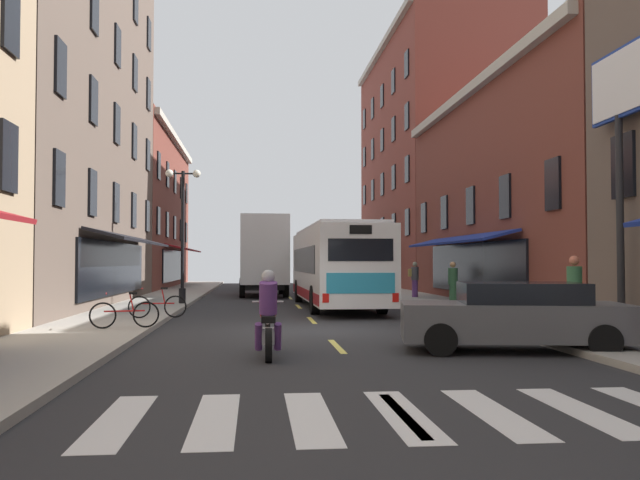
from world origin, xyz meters
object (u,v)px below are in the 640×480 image
box_truck (263,257)px  street_lamp_twin (183,229)px  pedestrian_mid (575,292)px  pedestrian_rear (453,283)px  pedestrian_near (414,278)px  bicycle_near (158,306)px  billboard_sign (619,121)px  sedan_mid (258,279)px  transit_bus (336,265)px  sedan_near (514,316)px  bicycle_mid (125,314)px  motorcycle_rider (268,320)px

box_truck → street_lamp_twin: size_ratio=1.28×
pedestrian_mid → pedestrian_rear: size_ratio=1.09×
pedestrian_near → street_lamp_twin: bearing=-61.3°
bicycle_near → pedestrian_near: 15.25m
billboard_sign → pedestrian_rear: 10.33m
sedan_mid → bicycle_near: sedan_mid is taller
pedestrian_near → transit_bus: bearing=-32.2°
sedan_near → street_lamp_twin: 16.86m
pedestrian_mid → pedestrian_rear: pedestrian_mid is taller
sedan_near → bicycle_mid: sedan_near is taller
box_truck → bicycle_mid: bearing=-101.4°
box_truck → transit_bus: bearing=-73.5°
billboard_sign → bicycle_near: (-11.70, 5.05, -4.75)m
bicycle_mid → motorcycle_rider: bearing=-52.3°
pedestrian_near → pedestrian_mid: (0.15, -15.96, 0.06)m
sedan_mid → bicycle_mid: 27.95m
bicycle_near → bicycle_mid: 3.14m
street_lamp_twin → box_truck: bearing=67.3°
sedan_near → bicycle_mid: bearing=153.6°
pedestrian_near → pedestrian_rear: size_ratio=1.00×
billboard_sign → motorcycle_rider: bearing=-162.9°
box_truck → motorcycle_rider: bearing=-90.4°
billboard_sign → pedestrian_rear: billboard_sign is taller
street_lamp_twin → transit_bus: bearing=-11.4°
pedestrian_near → pedestrian_rear: pedestrian_rear is taller
billboard_sign → box_truck: 22.19m
box_truck → motorcycle_rider: (-0.17, -22.93, -1.38)m
sedan_mid → bicycle_mid: sedan_mid is taller
box_truck → pedestrian_near: bearing=-30.3°
pedestrian_near → street_lamp_twin: 11.39m
billboard_sign → box_truck: billboard_sign is taller
bicycle_mid → street_lamp_twin: bearing=88.1°
pedestrian_near → pedestrian_rear: 6.83m
motorcycle_rider → bicycle_near: bearing=112.3°
transit_bus → bicycle_near: size_ratio=6.81×
box_truck → bicycle_mid: box_truck is taller
transit_bus → pedestrian_mid: size_ratio=6.40×
billboard_sign → pedestrian_mid: billboard_sign is taller
bicycle_mid → pedestrian_mid: pedestrian_mid is taller
bicycle_near → pedestrian_near: (10.47, 11.08, 0.52)m
billboard_sign → bicycle_mid: (-12.08, 1.94, -4.75)m
bicycle_mid → pedestrian_near: (10.84, 14.19, 0.52)m
sedan_near → motorcycle_rider: bearing=-176.1°
sedan_near → sedan_mid: size_ratio=1.05×
bicycle_near → sedan_near: bearing=-42.1°
billboard_sign → sedan_near: (-3.57, -2.29, -4.53)m
transit_bus → pedestrian_rear: (4.24, -1.72, -0.67)m
pedestrian_rear → sedan_near: bearing=-36.8°
billboard_sign → bicycle_near: bearing=156.6°
motorcycle_rider → pedestrian_rear: (7.16, 11.94, 0.29)m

